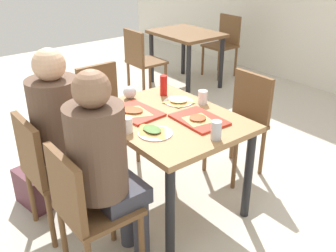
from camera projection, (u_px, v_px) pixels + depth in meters
ground_plane at (168, 203)px, 3.00m from camera, size 10.00×10.00×0.02m
main_table at (168, 130)px, 2.72m from camera, size 1.05×0.82×0.73m
chair_near_left at (47, 166)px, 2.51m from camera, size 0.40×0.40×0.86m
chair_near_right at (85, 206)px, 2.14m from camera, size 0.40×0.40×0.86m
chair_far_side at (243, 117)px, 3.21m from camera, size 0.40×0.40×0.86m
chair_left_end at (104, 106)px, 3.41m from camera, size 0.40×0.40×0.86m
person_in_red at (63, 127)px, 2.48m from camera, size 0.32×0.42×1.27m
person_in_brown_jacket at (104, 159)px, 2.11m from camera, size 0.32×0.42×1.27m
tray_red_near at (136, 112)px, 2.72m from camera, size 0.38×0.29×0.02m
tray_red_far at (199, 120)px, 2.61m from camera, size 0.37×0.27×0.02m
paper_plate_center at (179, 102)px, 2.91m from camera, size 0.22×0.22×0.01m
paper_plate_near_edge at (155, 133)px, 2.43m from camera, size 0.22×0.22×0.01m
pizza_slice_a at (132, 111)px, 2.70m from camera, size 0.29×0.27×0.02m
pizza_slice_b at (198, 118)px, 2.58m from camera, size 0.23×0.23×0.02m
pizza_slice_c at (179, 101)px, 2.88m from camera, size 0.23×0.23×0.02m
pizza_slice_d at (152, 130)px, 2.45m from camera, size 0.21×0.15×0.02m
plastic_cup_a at (203, 97)px, 2.86m from camera, size 0.07×0.07×0.10m
plastic_cup_b at (127, 125)px, 2.44m from camera, size 0.07×0.07×0.10m
soda_can at (216, 130)px, 2.34m from camera, size 0.07×0.07×0.12m
condiment_bottle at (164, 85)px, 3.00m from camera, size 0.06×0.06×0.16m
foil_bundle at (130, 92)px, 2.95m from camera, size 0.10×0.10×0.10m
handbag at (33, 189)px, 2.91m from camera, size 0.34×0.21×0.28m
background_table at (186, 41)px, 5.14m from camera, size 0.90×0.70×0.73m
background_chair_near at (141, 58)px, 4.78m from camera, size 0.40×0.40×0.86m
background_chair_far at (224, 41)px, 5.60m from camera, size 0.40×0.40×0.86m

